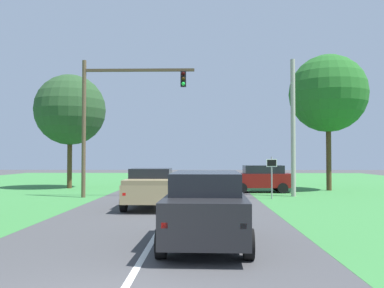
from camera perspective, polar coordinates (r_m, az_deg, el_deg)
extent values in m
plane|color=#424244|center=(16.68, -3.55, -10.01)|extent=(120.00, 120.00, 0.00)
cube|color=black|center=(11.49, 1.92, -9.34)|extent=(2.19, 5.05, 1.04)
cube|color=black|center=(11.66, 1.93, -5.25)|extent=(1.89, 3.14, 0.57)
cube|color=red|center=(9.11, -3.76, -11.01)|extent=(0.14, 0.06, 0.12)
cube|color=red|center=(9.07, 7.00, -11.04)|extent=(0.14, 0.06, 0.12)
cylinder|color=black|center=(13.15, -2.48, -10.65)|extent=(0.27, 0.73, 0.72)
cylinder|color=black|center=(13.12, 6.59, -10.67)|extent=(0.27, 0.73, 0.72)
cylinder|color=black|center=(10.13, -4.20, -13.34)|extent=(0.27, 0.73, 0.72)
cylinder|color=black|center=(10.08, 7.72, -13.38)|extent=(0.27, 0.73, 0.72)
cube|color=tan|center=(19.97, -5.51, -6.31)|extent=(2.09, 5.06, 0.81)
cube|color=black|center=(19.67, -5.59, -4.26)|extent=(1.83, 1.92, 0.64)
cube|color=#8F7D56|center=(18.38, -6.08, -5.13)|extent=(1.98, 1.92, 0.20)
cube|color=red|center=(17.63, -9.24, -6.77)|extent=(0.14, 0.06, 0.12)
cube|color=red|center=(17.40, -3.67, -6.86)|extent=(0.14, 0.06, 0.12)
cylinder|color=black|center=(21.69, -7.77, -7.01)|extent=(0.25, 0.80, 0.80)
cylinder|color=black|center=(21.46, -2.24, -7.08)|extent=(0.25, 0.80, 0.80)
cylinder|color=black|center=(18.62, -9.29, -7.88)|extent=(0.25, 0.80, 0.80)
cylinder|color=black|center=(18.35, -2.84, -7.99)|extent=(0.25, 0.80, 0.80)
cylinder|color=brown|center=(25.52, -14.54, 2.05)|extent=(0.24, 0.24, 8.12)
cube|color=#4C3D2B|center=(25.29, -7.22, 9.96)|extent=(6.55, 0.16, 0.16)
cube|color=black|center=(24.94, -1.19, 8.83)|extent=(0.32, 0.28, 0.90)
sphere|color=black|center=(24.85, -1.21, 9.57)|extent=(0.22, 0.22, 0.22)
sphere|color=black|center=(24.79, -1.21, 8.89)|extent=(0.22, 0.22, 0.22)
sphere|color=#1ED83F|center=(24.74, -1.21, 8.21)|extent=(0.22, 0.22, 0.22)
cylinder|color=gray|center=(24.36, 10.82, -4.54)|extent=(0.08, 0.08, 2.39)
cube|color=white|center=(24.30, 10.82, -2.55)|extent=(0.60, 0.03, 0.44)
cube|color=black|center=(24.29, 10.82, -2.55)|extent=(0.52, 0.01, 0.36)
cylinder|color=#4C351E|center=(31.32, 18.15, -1.60)|extent=(0.36, 0.36, 4.86)
sphere|color=#236023|center=(31.65, 18.07, 6.58)|extent=(5.54, 5.54, 5.54)
cube|color=maroon|center=(28.67, 9.25, -4.91)|extent=(4.37, 1.96, 0.93)
cube|color=black|center=(28.68, 9.67, -3.43)|extent=(2.64, 1.68, 0.55)
cube|color=red|center=(29.13, 4.86, -4.78)|extent=(0.06, 0.14, 0.12)
cube|color=red|center=(27.65, 5.15, -4.95)|extent=(0.06, 0.14, 0.12)
cylinder|color=black|center=(29.84, 11.50, -5.66)|extent=(0.69, 0.24, 0.68)
cylinder|color=black|center=(28.07, 12.28, -5.91)|extent=(0.69, 0.24, 0.68)
cylinder|color=black|center=(29.41, 6.37, -5.75)|extent=(0.69, 0.24, 0.68)
cylinder|color=black|center=(27.61, 6.83, -6.01)|extent=(0.69, 0.24, 0.68)
cylinder|color=#9E998E|center=(26.10, 13.62, 2.20)|extent=(0.28, 0.28, 8.34)
cylinder|color=#4C351E|center=(33.19, -16.35, -2.38)|extent=(0.36, 0.36, 3.98)
sphere|color=#264826|center=(33.38, -16.29, 4.51)|extent=(5.37, 5.37, 5.37)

